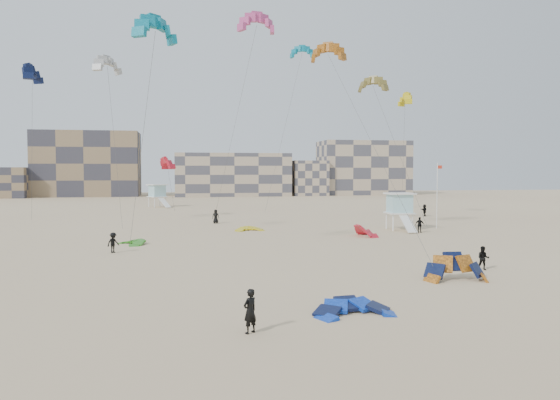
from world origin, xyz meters
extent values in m
plane|color=#CCB589|center=(0.00, 0.00, 0.00)|extent=(320.00, 320.00, 0.00)
imported|color=black|center=(-1.29, -3.31, 0.96)|extent=(0.84, 0.79, 1.92)
imported|color=black|center=(16.69, 8.67, 0.84)|extent=(1.03, 0.97, 1.68)
imported|color=black|center=(-9.92, 21.74, 0.87)|extent=(1.27, 1.22, 1.74)
imported|color=black|center=(22.38, 31.49, 0.89)|extent=(1.09, 0.99, 1.78)
imported|color=black|center=(0.29, 46.60, 0.93)|extent=(0.96, 0.66, 1.87)
imported|color=black|center=(32.81, 52.60, 0.93)|extent=(0.62, 1.74, 1.85)
cylinder|color=#3F3F3F|center=(-7.24, 19.80, 9.54)|extent=(2.38, 1.95, 17.09)
cylinder|color=#3F3F3F|center=(11.34, 18.15, 10.24)|extent=(0.08, 25.57, 18.50)
cylinder|color=#3F3F3F|center=(-10.85, 32.19, 9.31)|extent=(1.24, 0.26, 16.62)
cylinder|color=#3F3F3F|center=(2.24, 40.70, 12.16)|extent=(4.17, 11.32, 22.34)
cylinder|color=#3F3F3F|center=(19.87, 31.69, 8.95)|extent=(4.15, 6.12, 15.90)
cylinder|color=#3F3F3F|center=(28.04, 49.76, 9.22)|extent=(1.04, 1.54, 16.44)
cylinder|color=#3F3F3F|center=(-22.08, 44.86, 9.84)|extent=(0.36, 0.62, 17.69)
cylinder|color=#3F3F3F|center=(10.73, 53.11, 12.75)|extent=(5.85, 1.40, 23.50)
cylinder|color=#3F3F3F|center=(-5.72, 56.77, 4.50)|extent=(1.06, 0.55, 7.00)
cube|color=white|center=(21.32, 34.84, 2.00)|extent=(3.12, 3.12, 0.15)
cube|color=#9CCED6|center=(21.32, 34.84, 3.15)|extent=(2.57, 2.57, 2.14)
cube|color=white|center=(21.32, 34.84, 4.30)|extent=(3.24, 3.24, 0.17)
cube|color=white|center=(21.32, 31.95, 0.96)|extent=(1.20, 3.08, 1.77)
cube|color=white|center=(-8.86, 82.33, 2.02)|extent=(4.15, 4.15, 0.15)
cube|color=#9CCED6|center=(-8.86, 82.33, 3.18)|extent=(3.41, 3.41, 2.16)
cube|color=white|center=(-8.86, 82.33, 4.35)|extent=(4.29, 4.29, 0.17)
cube|color=white|center=(-8.86, 79.41, 0.97)|extent=(2.49, 3.19, 1.79)
cylinder|color=white|center=(26.38, 35.46, 3.98)|extent=(0.10, 0.10, 7.96)
cube|color=red|center=(26.68, 35.46, 7.46)|extent=(0.60, 0.02, 0.40)
cube|color=#816A4E|center=(-30.00, 134.00, 9.00)|extent=(28.00, 14.00, 18.00)
cube|color=tan|center=(10.00, 130.00, 6.00)|extent=(32.00, 16.00, 12.00)
cube|color=tan|center=(50.00, 132.00, 8.00)|extent=(26.00, 14.00, 16.00)
cube|color=#816A4E|center=(-50.00, 128.00, 4.00)|extent=(12.00, 10.00, 8.00)
cube|color=tan|center=(32.00, 128.00, 5.00)|extent=(10.00, 10.00, 10.00)
camera|label=1|loc=(-4.10, -26.18, 6.92)|focal=35.00mm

